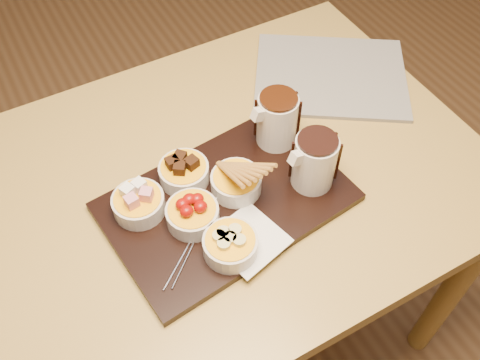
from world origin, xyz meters
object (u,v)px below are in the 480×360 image
pitcher_milk_chocolate (277,120)px  newspaper (331,76)px  dining_table (201,211)px  serving_board (227,202)px  bowl_strawberries (193,215)px  pitcher_dark_chocolate (314,162)px

pitcher_milk_chocolate → newspaper: bearing=21.6°
dining_table → serving_board: bearing=-69.9°
serving_board → bowl_strawberries: 0.08m
serving_board → bowl_strawberries: size_ratio=4.60×
pitcher_dark_chocolate → pitcher_milk_chocolate: same height
dining_table → pitcher_dark_chocolate: 0.29m
pitcher_dark_chocolate → newspaper: (0.23, 0.25, -0.07)m
serving_board → newspaper: (0.40, 0.21, -0.00)m
bowl_strawberries → newspaper: bearing=25.3°
serving_board → newspaper: bearing=21.7°
pitcher_dark_chocolate → dining_table: bearing=143.3°
pitcher_dark_chocolate → bowl_strawberries: bearing=167.3°
dining_table → pitcher_milk_chocolate: size_ratio=10.45×
pitcher_milk_chocolate → bowl_strawberries: bearing=-163.6°
serving_board → dining_table: bearing=103.7°
dining_table → pitcher_milk_chocolate: pitcher_milk_chocolate is taller
serving_board → newspaper: size_ratio=1.29×
newspaper → pitcher_dark_chocolate: bearing=-98.5°
newspaper → pitcher_milk_chocolate: bearing=-118.7°
pitcher_milk_chocolate → newspaper: size_ratio=0.32×
bowl_strawberries → dining_table: bearing=59.6°
serving_board → pitcher_dark_chocolate: (0.17, -0.04, 0.07)m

